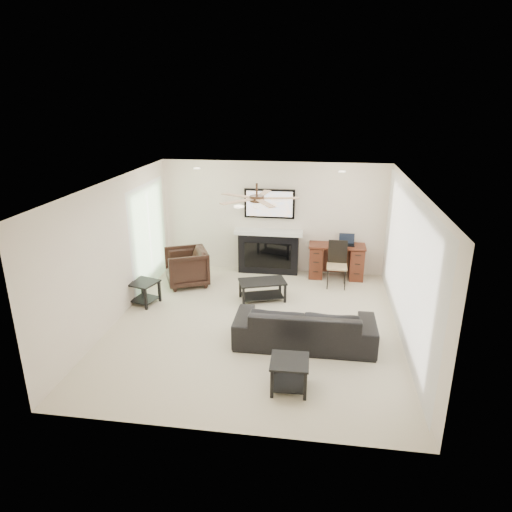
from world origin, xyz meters
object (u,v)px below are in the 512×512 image
object	(u,v)px
coffee_table	(262,290)
fireplace_unit	(269,232)
desk	(336,261)
sofa	(305,326)
armchair	(187,267)

from	to	relation	value
coffee_table	fireplace_unit	size ratio (longest dim) A/B	0.47
coffee_table	desk	distance (m)	2.06
coffee_table	fireplace_unit	world-z (taller)	fireplace_unit
sofa	desk	bearing A→B (deg)	-100.76
armchair	desk	bearing A→B (deg)	80.77
coffee_table	sofa	bearing A→B (deg)	-79.69
fireplace_unit	armchair	bearing A→B (deg)	-149.93
coffee_table	desk	xyz separation A→B (m)	(1.46, 1.44, 0.18)
sofa	armchair	xyz separation A→B (m)	(-2.60, 2.15, 0.06)
sofa	coffee_table	bearing A→B (deg)	-60.95
sofa	fireplace_unit	distance (m)	3.30
sofa	fireplace_unit	bearing A→B (deg)	-73.09
armchair	sofa	bearing A→B (deg)	25.53
coffee_table	desk	world-z (taller)	desk
fireplace_unit	desk	bearing A→B (deg)	-2.41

